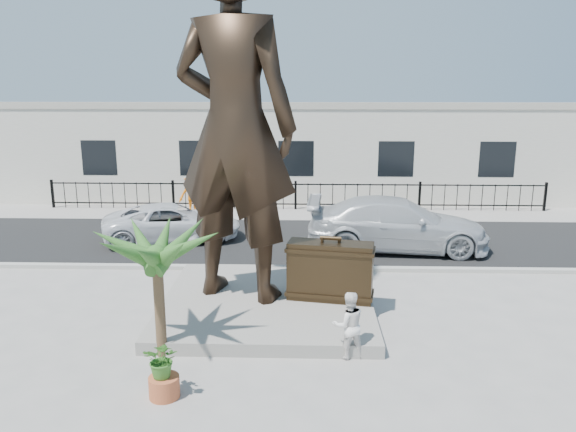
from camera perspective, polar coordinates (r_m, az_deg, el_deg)
name	(u,v)px	position (r m, az deg, el deg)	size (l,w,h in m)	color
ground	(285,335)	(13.01, -0.28, -12.00)	(100.00, 100.00, 0.00)	#9E9991
street	(293,239)	(20.52, 0.52, -2.31)	(40.00, 7.00, 0.01)	black
curb	(291,268)	(17.16, 0.26, -5.33)	(40.00, 0.25, 0.12)	#A5A399
far_sidewalk	(295,213)	(24.39, 0.73, 0.27)	(40.00, 2.50, 0.02)	#9E9991
plinth	(268,303)	(14.34, -2.08, -8.84)	(5.20, 5.20, 0.30)	gray
fence	(296,196)	(25.04, 0.77, 2.00)	(22.00, 0.10, 1.20)	black
building	(297,149)	(28.94, 0.94, 6.77)	(28.00, 7.00, 4.40)	silver
statue	(235,127)	(13.61, -5.43, 8.97)	(3.09, 2.03, 8.48)	black
suitcase	(330,271)	(13.99, 4.31, -5.59)	(2.08, 0.66, 1.47)	#2E2113
tourist	(349,325)	(11.84, 6.17, -10.94)	(0.70, 0.54, 1.43)	white
car_white	(172,223)	(20.50, -11.67, -0.66)	(2.22, 4.81, 1.34)	silver
car_silver	(397,224)	(19.37, 11.03, -0.82)	(2.46, 6.06, 1.76)	silver
worker	(192,194)	(24.35, -9.70, 2.21)	(1.15, 0.66, 1.77)	orange
palm_tree	(162,355)	(12.44, -12.64, -13.61)	(1.80, 1.80, 3.20)	#2C5920
planter	(164,387)	(10.89, -12.46, -16.59)	(0.56, 0.56, 0.40)	#B4552F
shrub	(163,359)	(10.63, -12.61, -14.01)	(0.63, 0.55, 0.70)	#366E23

